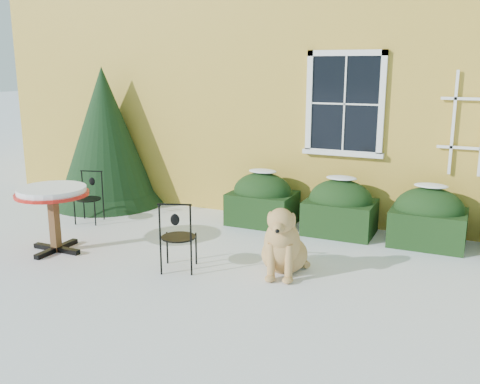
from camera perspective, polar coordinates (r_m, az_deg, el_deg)
The scene contains 8 objects.
ground at distance 6.62m, azimuth -3.65°, elevation -9.45°, with size 80.00×80.00×0.00m, color white.
house at distance 12.71m, azimuth 11.77°, elevation 16.07°, with size 12.40×8.40×6.40m.
hedge_row at distance 8.30m, azimuth 14.99°, elevation -2.18°, with size 4.95×0.80×0.91m.
evergreen_shrub at distance 10.31m, azimuth -14.11°, elevation 4.40°, with size 2.10×2.10×2.54m.
bistro_table at distance 7.83m, azimuth -19.38°, elevation -0.63°, with size 1.00×1.00×0.93m.
patio_chair_near at distance 6.82m, azimuth -6.65°, elevation -4.67°, with size 0.53×0.52×0.92m.
patio_chair_far at distance 9.24m, azimuth -15.77°, elevation -0.51°, with size 0.46×0.46×0.85m.
dog at distance 6.70m, azimuth 4.61°, elevation -5.74°, with size 0.70×1.05×0.94m.
Camera 1 is at (2.90, -5.36, 2.57)m, focal length 40.00 mm.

